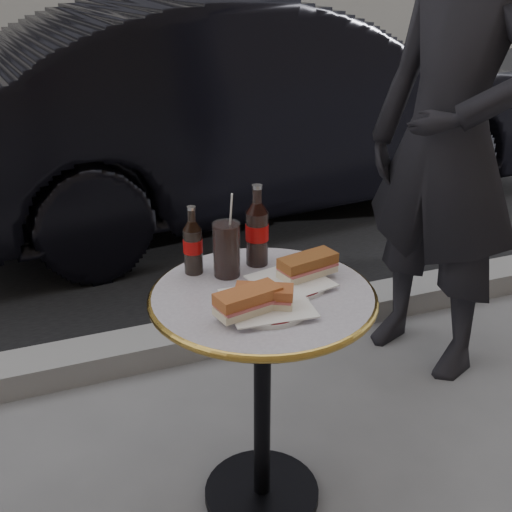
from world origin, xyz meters
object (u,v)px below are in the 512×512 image
object	(u,v)px
plate_right	(291,283)
parked_car	(253,107)
bistro_table	(262,403)
cola_glass	(227,249)
cola_bottle_right	(257,225)
pedestrian	(450,144)
plate_left	(267,306)
cola_bottle_left	(193,240)

from	to	relation	value
plate_right	parked_car	xyz separation A→B (m)	(0.85, 2.49, -0.05)
bistro_table	plate_right	xyz separation A→B (m)	(0.09, 0.01, 0.37)
parked_car	plate_right	bearing A→B (deg)	155.00
cola_glass	parked_car	bearing A→B (deg)	67.25
cola_bottle_right	plate_right	bearing A→B (deg)	-77.75
parked_car	pedestrian	bearing A→B (deg)	174.57
plate_left	plate_right	distance (m)	0.14
cola_bottle_right	parked_car	world-z (taller)	parked_car
plate_left	plate_right	world-z (taller)	plate_left
plate_right	pedestrian	world-z (taller)	pedestrian
cola_bottle_right	cola_glass	distance (m)	0.12
cola_bottle_left	parked_car	world-z (taller)	parked_car
cola_bottle_left	parked_car	xyz separation A→B (m)	(1.07, 2.31, -0.15)
cola_bottle_right	parked_car	bearing A→B (deg)	69.18
plate_right	parked_car	distance (m)	2.63
plate_right	cola_bottle_left	xyz separation A→B (m)	(-0.23, 0.18, 0.10)
plate_right	cola_glass	world-z (taller)	cola_glass
cola_bottle_left	plate_right	bearing A→B (deg)	-37.74
plate_right	pedestrian	bearing A→B (deg)	29.68
cola_bottle_right	cola_glass	size ratio (longest dim) A/B	1.53
bistro_table	cola_bottle_left	bearing A→B (deg)	126.11
bistro_table	parked_car	size ratio (longest dim) A/B	0.18
bistro_table	cola_bottle_right	world-z (taller)	cola_bottle_right
bistro_table	pedestrian	distance (m)	1.22
plate_left	pedestrian	distance (m)	1.16
cola_bottle_left	pedestrian	size ratio (longest dim) A/B	0.11
parked_car	pedestrian	size ratio (longest dim) A/B	2.25
plate_left	pedestrian	xyz separation A→B (m)	(0.98, 0.59, 0.19)
plate_left	parked_car	size ratio (longest dim) A/B	0.05
cola_bottle_right	cola_glass	bearing A→B (deg)	-159.57
plate_left	parked_car	distance (m)	2.75
cola_bottle_right	pedestrian	bearing A→B (deg)	20.19
cola_bottle_right	parked_car	distance (m)	2.49
plate_left	cola_bottle_left	bearing A→B (deg)	113.43
cola_bottle_left	pedestrian	bearing A→B (deg)	16.36
bistro_table	cola_glass	distance (m)	0.47
plate_right	cola_bottle_right	bearing A→B (deg)	102.25
cola_bottle_left	parked_car	bearing A→B (deg)	65.08
plate_left	cola_bottle_left	size ratio (longest dim) A/B	1.11
plate_left	parked_car	xyz separation A→B (m)	(0.96, 2.58, -0.05)
parked_car	cola_bottle_left	bearing A→B (deg)	148.91
bistro_table	plate_left	world-z (taller)	plate_left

